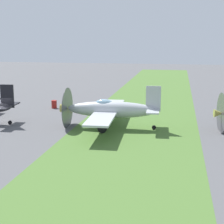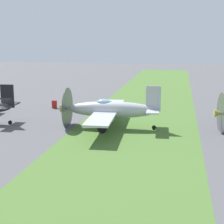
% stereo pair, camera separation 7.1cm
% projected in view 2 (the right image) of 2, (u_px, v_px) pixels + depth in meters
% --- Properties ---
extents(ground_plane, '(160.00, 160.00, 0.00)m').
position_uv_depth(ground_plane, '(1.00, 124.00, 33.54)').
color(ground_plane, '#515154').
extents(grass_verge, '(120.00, 11.00, 0.01)m').
position_uv_depth(grass_verge, '(135.00, 130.00, 31.20)').
color(grass_verge, '#476B2D').
rests_on(grass_verge, ground).
extents(airplane_wingman, '(11.35, 8.99, 4.05)m').
position_uv_depth(airplane_wingman, '(110.00, 110.00, 31.53)').
color(airplane_wingman, '#B2B7BC').
rests_on(airplane_wingman, ground).
extents(fuel_drum, '(0.60, 0.60, 0.90)m').
position_uv_depth(fuel_drum, '(54.00, 104.00, 40.78)').
color(fuel_drum, maroon).
rests_on(fuel_drum, ground).
extents(runway_marker_cone, '(0.36, 0.36, 0.44)m').
position_uv_depth(runway_marker_cone, '(95.00, 111.00, 37.99)').
color(runway_marker_cone, orange).
rests_on(runway_marker_cone, ground).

